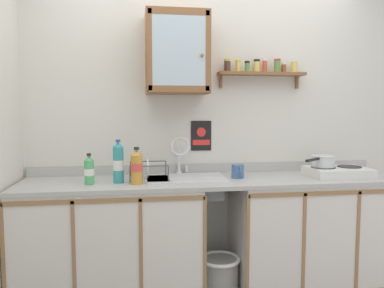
{
  "coord_description": "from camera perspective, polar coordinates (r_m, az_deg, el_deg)",
  "views": [
    {
      "loc": [
        -0.57,
        -2.31,
        1.46
      ],
      "look_at": [
        -0.15,
        0.56,
        1.2
      ],
      "focal_mm": 35.34,
      "sensor_mm": 36.0,
      "label": 1
    }
  ],
  "objects": [
    {
      "name": "backsplash",
      "position": [
        3.12,
        2.28,
        -3.63
      ],
      "size": [
        2.84,
        0.02,
        0.08
      ],
      "primitive_type": "cube",
      "color": "#B2B2AD",
      "rests_on": "countertop"
    },
    {
      "name": "lower_cabinet_run_right",
      "position": [
        3.23,
        17.66,
        -13.08
      ],
      "size": [
        1.26,
        0.59,
        0.91
      ],
      "color": "black",
      "rests_on": "ground"
    },
    {
      "name": "hot_plate_stove",
      "position": [
        3.18,
        21.15,
        -3.91
      ],
      "size": [
        0.46,
        0.33,
        0.07
      ],
      "color": "silver",
      "rests_on": "countertop"
    },
    {
      "name": "sink",
      "position": [
        2.86,
        -0.93,
        -5.86
      ],
      "size": [
        0.59,
        0.45,
        0.44
      ],
      "color": "silver",
      "rests_on": "countertop"
    },
    {
      "name": "bottle_soda_green_1",
      "position": [
        2.73,
        -15.25,
        -3.87
      ],
      "size": [
        0.07,
        0.07,
        0.22
      ],
      "color": "#4CB266",
      "rests_on": "countertop"
    },
    {
      "name": "countertop",
      "position": [
        2.86,
        3.32,
        -5.57
      ],
      "size": [
        2.84,
        0.61,
        0.03
      ],
      "primitive_type": "cube",
      "color": "#B2B2AD",
      "rests_on": "lower_cabinet_run"
    },
    {
      "name": "dish_rack",
      "position": [
        2.81,
        -6.77,
        -4.82
      ],
      "size": [
        0.29,
        0.27,
        0.17
      ],
      "color": "#B2B2B7",
      "rests_on": "countertop"
    },
    {
      "name": "mug",
      "position": [
        2.9,
        6.93,
        -4.1
      ],
      "size": [
        0.09,
        0.14,
        0.1
      ],
      "color": "#3F6699",
      "rests_on": "countertop"
    },
    {
      "name": "bottle_juice_amber_2",
      "position": [
        2.66,
        -8.34,
        -3.45
      ],
      "size": [
        0.08,
        0.08,
        0.26
      ],
      "color": "gold",
      "rests_on": "countertop"
    },
    {
      "name": "trash_bin",
      "position": [
        3.01,
        4.2,
        -19.76
      ],
      "size": [
        0.31,
        0.31,
        0.37
      ],
      "color": "gray",
      "rests_on": "ground"
    },
    {
      "name": "saucepan",
      "position": [
        3.13,
        19.18,
        -2.4
      ],
      "size": [
        0.31,
        0.26,
        0.09
      ],
      "color": "silver",
      "rests_on": "hot_plate_stove"
    },
    {
      "name": "warning_sign",
      "position": [
        3.09,
        1.38,
        1.22
      ],
      "size": [
        0.17,
        0.01,
        0.24
      ],
      "color": "black"
    },
    {
      "name": "bottle_detergent_teal_0",
      "position": [
        2.73,
        -11.06,
        -2.83
      ],
      "size": [
        0.08,
        0.08,
        0.31
      ],
      "color": "teal",
      "rests_on": "countertop"
    },
    {
      "name": "back_wall",
      "position": [
        3.12,
        2.19,
        2.84
      ],
      "size": [
        3.48,
        0.07,
        2.65
      ],
      "color": "silver",
      "rests_on": "ground"
    },
    {
      "name": "lower_cabinet_run",
      "position": [
        2.94,
        -12.13,
        -14.84
      ],
      "size": [
        1.32,
        0.59,
        0.91
      ],
      "color": "black",
      "rests_on": "ground"
    },
    {
      "name": "spice_shelf",
      "position": [
        3.16,
        10.49,
        10.78
      ],
      "size": [
        0.71,
        0.14,
        0.23
      ],
      "color": "brown"
    },
    {
      "name": "wall_cabinet",
      "position": [
        2.93,
        -2.31,
        13.47
      ],
      "size": [
        0.47,
        0.35,
        0.61
      ],
      "color": "brown"
    }
  ]
}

